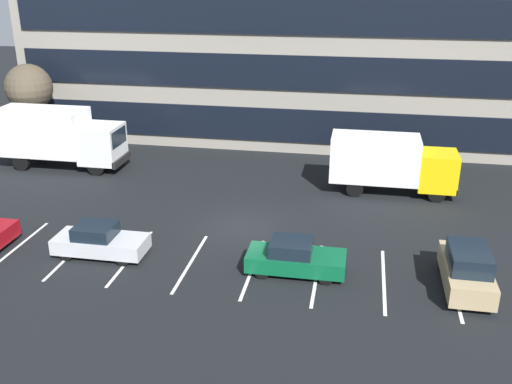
% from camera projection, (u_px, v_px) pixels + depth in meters
% --- Properties ---
extents(ground_plane, '(120.00, 120.00, 0.00)m').
position_uv_depth(ground_plane, '(241.00, 226.00, 29.28)').
color(ground_plane, black).
extents(lot_markings, '(19.74, 5.40, 0.01)m').
position_uv_depth(lot_markings, '(221.00, 265.00, 25.45)').
color(lot_markings, silver).
rests_on(lot_markings, ground_plane).
extents(box_truck_yellow, '(7.16, 2.37, 3.32)m').
position_uv_depth(box_truck_yellow, '(390.00, 162.00, 32.89)').
color(box_truck_yellow, yellow).
rests_on(box_truck_yellow, ground_plane).
extents(box_truck_white, '(8.13, 2.69, 3.77)m').
position_uv_depth(box_truck_white, '(58.00, 135.00, 37.07)').
color(box_truck_white, white).
rests_on(box_truck_white, ground_plane).
extents(sedan_forest, '(4.18, 1.75, 1.50)m').
position_uv_depth(sedan_forest, '(295.00, 258.00, 24.62)').
color(sedan_forest, '#0C5933').
rests_on(sedan_forest, ground_plane).
extents(sedan_silver, '(4.15, 1.74, 1.49)m').
position_uv_depth(sedan_silver, '(100.00, 241.00, 26.12)').
color(sedan_silver, silver).
rests_on(sedan_silver, ground_plane).
extents(suv_tan, '(1.76, 4.16, 1.88)m').
position_uv_depth(suv_tan, '(467.00, 269.00, 23.29)').
color(suv_tan, tan).
rests_on(suv_tan, ground_plane).
extents(bare_tree, '(3.20, 3.20, 6.01)m').
position_uv_depth(bare_tree, '(29.00, 88.00, 39.85)').
color(bare_tree, '#473323').
rests_on(bare_tree, ground_plane).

